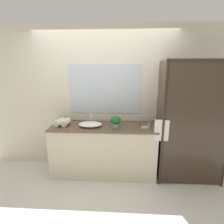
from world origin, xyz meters
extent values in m
plane|color=silver|center=(0.00, 0.00, 0.00)|extent=(8.00, 8.00, 0.00)
cube|color=beige|center=(0.00, 0.34, 1.30)|extent=(4.40, 0.05, 2.60)
cube|color=beige|center=(0.00, 0.32, 0.96)|extent=(1.80, 0.01, 0.11)
cube|color=silver|center=(0.00, 0.31, 1.49)|extent=(1.28, 0.01, 0.88)
cube|color=beige|center=(0.00, 0.01, 0.43)|extent=(1.80, 0.56, 0.87)
cube|color=brown|center=(0.00, 0.00, 0.89)|extent=(1.80, 0.58, 0.03)
cylinder|color=#2D2319|center=(0.95, -0.27, 1.00)|extent=(0.04, 0.04, 2.00)
cube|color=#2D2319|center=(1.45, -0.27, 1.98)|extent=(1.00, 0.04, 0.04)
cube|color=#382B21|center=(1.45, -0.27, 1.00)|extent=(0.96, 0.01, 1.96)
cube|color=#382B21|center=(0.95, 0.02, 1.00)|extent=(0.01, 0.57, 1.96)
cylinder|color=#2D2319|center=(0.93, -0.26, 1.08)|extent=(0.32, 0.02, 0.02)
cube|color=silver|center=(0.93, -0.26, 0.94)|extent=(0.22, 0.04, 0.33)
ellipsoid|color=white|center=(-0.22, -0.03, 0.94)|extent=(0.40, 0.29, 0.07)
cube|color=silver|center=(-0.22, 0.15, 0.91)|extent=(0.17, 0.04, 0.02)
cylinder|color=silver|center=(-0.22, 0.15, 0.99)|extent=(0.02, 0.02, 0.14)
cylinder|color=silver|center=(-0.22, 0.09, 1.06)|extent=(0.02, 0.14, 0.02)
cylinder|color=silver|center=(-0.28, 0.15, 0.94)|extent=(0.02, 0.02, 0.04)
cylinder|color=silver|center=(-0.16, 0.15, 0.94)|extent=(0.02, 0.02, 0.04)
cylinder|color=beige|center=(0.21, -0.04, 0.93)|extent=(0.10, 0.10, 0.06)
ellipsoid|color=#1C5D2A|center=(0.21, -0.04, 1.02)|extent=(0.18, 0.18, 0.14)
cube|color=silver|center=(0.70, -0.06, 0.91)|extent=(0.10, 0.07, 0.01)
ellipsoid|color=beige|center=(0.70, -0.06, 0.92)|extent=(0.07, 0.04, 0.02)
cylinder|color=#4C7056|center=(0.17, -0.21, 0.94)|extent=(0.03, 0.03, 0.08)
cylinder|color=#2D6638|center=(0.17, -0.21, 0.99)|extent=(0.03, 0.03, 0.01)
cylinder|color=silver|center=(0.78, 0.01, 0.93)|extent=(0.03, 0.03, 0.07)
cylinder|color=#2D6638|center=(0.78, 0.01, 0.97)|extent=(0.03, 0.03, 0.01)
cylinder|color=#4C7056|center=(0.63, 0.09, 0.94)|extent=(0.03, 0.03, 0.08)
cylinder|color=#B7B2A8|center=(0.63, 0.09, 0.98)|extent=(0.02, 0.02, 0.01)
cylinder|color=silver|center=(-0.76, -0.01, 0.96)|extent=(0.16, 0.24, 0.11)
cylinder|color=silver|center=(-0.65, 0.00, 0.96)|extent=(0.13, 0.22, 0.11)
camera|label=1|loc=(0.32, -2.93, 1.90)|focal=29.01mm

